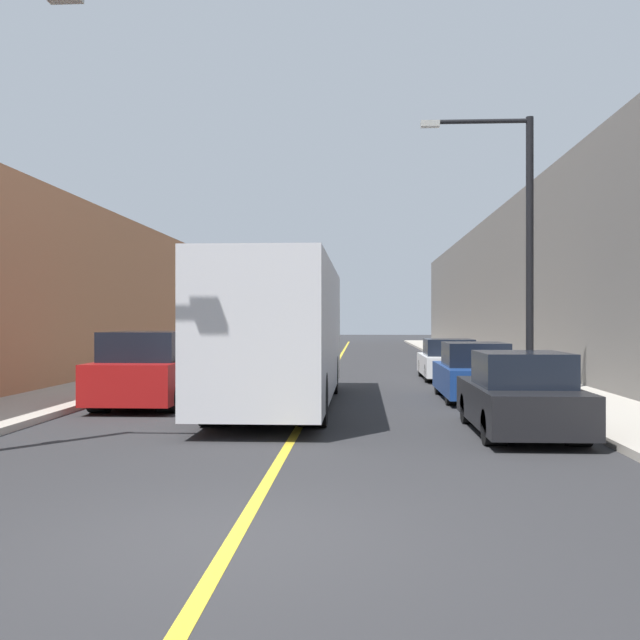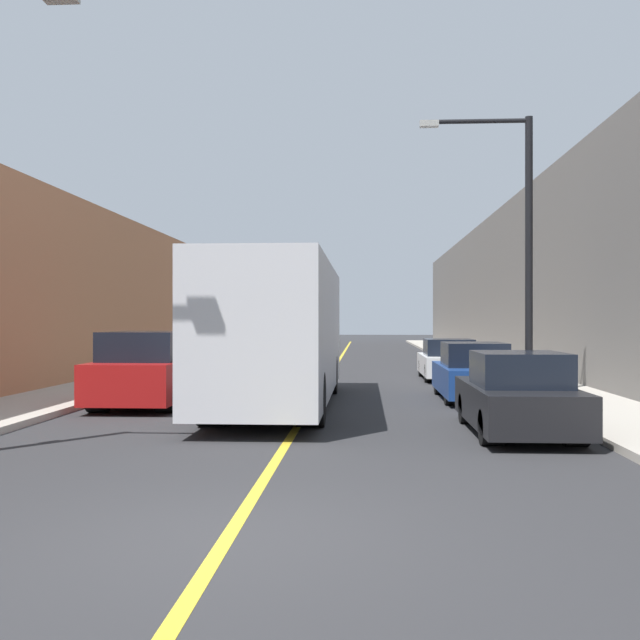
# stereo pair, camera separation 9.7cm
# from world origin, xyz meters

# --- Properties ---
(ground_plane) EXTENTS (200.00, 200.00, 0.00)m
(ground_plane) POSITION_xyz_m (0.00, 0.00, 0.00)
(ground_plane) COLOR #2D2D30
(sidewalk_left) EXTENTS (2.62, 72.00, 0.15)m
(sidewalk_left) POSITION_xyz_m (-6.70, 30.00, 0.07)
(sidewalk_left) COLOR #B2AA9E
(sidewalk_left) RESTS_ON ground
(sidewalk_right) EXTENTS (2.62, 72.00, 0.15)m
(sidewalk_right) POSITION_xyz_m (6.70, 30.00, 0.07)
(sidewalk_right) COLOR #B2AA9E
(sidewalk_right) RESTS_ON ground
(building_row_left) EXTENTS (4.00, 72.00, 6.17)m
(building_row_left) POSITION_xyz_m (-10.01, 30.00, 3.08)
(building_row_left) COLOR #B2724C
(building_row_left) RESTS_ON ground
(building_row_right) EXTENTS (4.00, 72.00, 7.68)m
(building_row_right) POSITION_xyz_m (10.01, 30.00, 3.84)
(building_row_right) COLOR #66605B
(building_row_right) RESTS_ON ground
(road_center_line) EXTENTS (0.16, 72.00, 0.01)m
(road_center_line) POSITION_xyz_m (0.00, 30.00, 0.00)
(road_center_line) COLOR gold
(road_center_line) RESTS_ON ground
(bus) EXTENTS (2.54, 10.86, 3.47)m
(bus) POSITION_xyz_m (-0.72, 10.97, 1.86)
(bus) COLOR silver
(bus) RESTS_ON ground
(parked_suv_left) EXTENTS (2.05, 4.60, 1.85)m
(parked_suv_left) POSITION_xyz_m (-4.00, 11.02, 0.86)
(parked_suv_left) COLOR maroon
(parked_suv_left) RESTS_ON ground
(car_right_near) EXTENTS (1.78, 4.38, 1.54)m
(car_right_near) POSITION_xyz_m (4.20, 6.88, 0.69)
(car_right_near) COLOR black
(car_right_near) RESTS_ON ground
(car_right_mid) EXTENTS (1.78, 4.40, 1.54)m
(car_right_mid) POSITION_xyz_m (4.24, 12.88, 0.69)
(car_right_mid) COLOR navy
(car_right_mid) RESTS_ON ground
(car_right_far) EXTENTS (1.87, 4.43, 1.46)m
(car_right_far) POSITION_xyz_m (4.33, 19.69, 0.66)
(car_right_far) COLOR silver
(car_right_far) RESTS_ON ground
(street_lamp_right) EXTENTS (2.97, 0.24, 7.37)m
(street_lamp_right) POSITION_xyz_m (5.41, 12.79, 4.41)
(street_lamp_right) COLOR black
(street_lamp_right) RESTS_ON sidewalk_right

